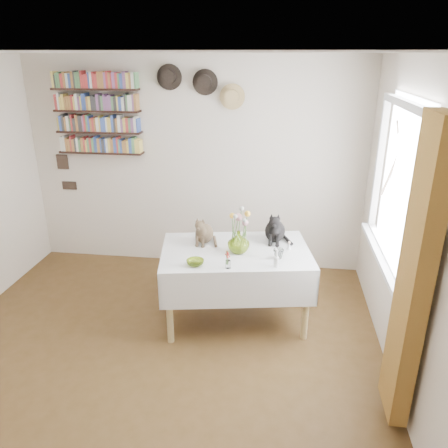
# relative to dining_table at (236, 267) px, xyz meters

# --- Properties ---
(room) EXTENTS (4.08, 4.58, 2.58)m
(room) POSITION_rel_dining_table_xyz_m (-0.63, -1.02, 0.68)
(room) COLOR brown
(room) RESTS_ON ground
(window) EXTENTS (0.12, 1.52, 1.32)m
(window) POSITION_rel_dining_table_xyz_m (1.34, -0.22, 0.83)
(window) COLOR white
(window) RESTS_ON room
(curtain) EXTENTS (0.12, 0.38, 2.10)m
(curtain) POSITION_rel_dining_table_xyz_m (1.27, -1.14, 0.58)
(curtain) COLOR brown
(curtain) RESTS_ON room
(dining_table) EXTENTS (1.54, 1.13, 0.75)m
(dining_table) POSITION_rel_dining_table_xyz_m (0.00, 0.00, 0.00)
(dining_table) COLOR white
(dining_table) RESTS_ON room
(tabby_cat) EXTENTS (0.24, 0.28, 0.29)m
(tabby_cat) POSITION_rel_dining_table_xyz_m (-0.33, 0.14, 0.33)
(tabby_cat) COLOR brown
(tabby_cat) RESTS_ON dining_table
(black_cat) EXTENTS (0.23, 0.29, 0.33)m
(black_cat) POSITION_rel_dining_table_xyz_m (0.36, 0.27, 0.35)
(black_cat) COLOR black
(black_cat) RESTS_ON dining_table
(flower_vase) EXTENTS (0.21, 0.21, 0.21)m
(flower_vase) POSITION_rel_dining_table_xyz_m (0.03, -0.05, 0.29)
(flower_vase) COLOR #B6D142
(flower_vase) RESTS_ON dining_table
(green_bowl) EXTENTS (0.20, 0.20, 0.05)m
(green_bowl) POSITION_rel_dining_table_xyz_m (-0.32, -0.36, 0.21)
(green_bowl) COLOR #B6D142
(green_bowl) RESTS_ON dining_table
(drinking_glass) EXTENTS (0.11, 0.11, 0.09)m
(drinking_glass) POSITION_rel_dining_table_xyz_m (0.40, -0.13, 0.23)
(drinking_glass) COLOR white
(drinking_glass) RESTS_ON dining_table
(candlestick) EXTENTS (0.05, 0.05, 0.17)m
(candlestick) POSITION_rel_dining_table_xyz_m (0.39, -0.30, 0.24)
(candlestick) COLOR white
(candlestick) RESTS_ON dining_table
(berry_jar) EXTENTS (0.05, 0.05, 0.18)m
(berry_jar) POSITION_rel_dining_table_xyz_m (-0.03, -0.38, 0.27)
(berry_jar) COLOR white
(berry_jar) RESTS_ON dining_table
(porcelain_figurine) EXTENTS (0.04, 0.04, 0.08)m
(porcelain_figurine) POSITION_rel_dining_table_xyz_m (0.50, 0.09, 0.22)
(porcelain_figurine) COLOR white
(porcelain_figurine) RESTS_ON dining_table
(flower_bouquet) EXTENTS (0.17, 0.13, 0.39)m
(flower_bouquet) POSITION_rel_dining_table_xyz_m (0.03, -0.04, 0.52)
(flower_bouquet) COLOR #4C7233
(flower_bouquet) RESTS_ON flower_vase
(bookshelf_unit) EXTENTS (1.00, 0.16, 0.91)m
(bookshelf_unit) POSITION_rel_dining_table_xyz_m (-1.73, 1.14, 1.28)
(bookshelf_unit) COLOR black
(bookshelf_unit) RESTS_ON room
(wall_hats) EXTENTS (0.98, 0.09, 0.48)m
(wall_hats) POSITION_rel_dining_table_xyz_m (-0.51, 1.16, 1.60)
(wall_hats) COLOR black
(wall_hats) RESTS_ON room
(wall_art_plaques) EXTENTS (0.21, 0.02, 0.44)m
(wall_art_plaques) POSITION_rel_dining_table_xyz_m (-2.26, 1.21, 0.56)
(wall_art_plaques) COLOR #38281E
(wall_art_plaques) RESTS_ON room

